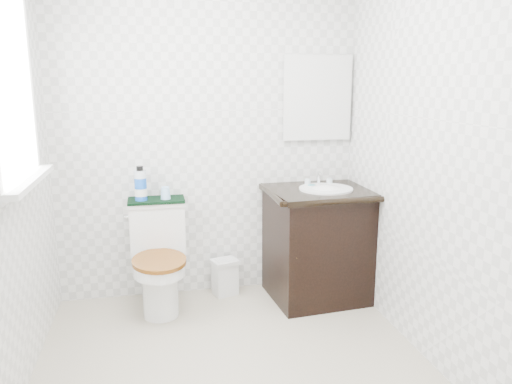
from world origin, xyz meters
name	(u,v)px	position (x,y,z in m)	size (l,w,h in m)	color
floor	(237,376)	(0.00, 0.00, 0.00)	(2.40, 2.40, 0.00)	#A59E85
wall_back	(208,134)	(0.00, 1.20, 1.20)	(2.40, 2.40, 0.00)	silver
wall_front	(312,224)	(0.00, -1.20, 1.20)	(2.40, 2.40, 0.00)	silver
wall_right	(437,152)	(1.10, 0.00, 1.20)	(2.40, 2.40, 0.00)	silver
window	(7,85)	(-1.07, 0.25, 1.55)	(0.02, 0.70, 0.90)	white
mirror	(317,98)	(0.82, 1.18, 1.45)	(0.50, 0.02, 0.60)	silver
toilet	(159,262)	(-0.39, 0.97, 0.33)	(0.40, 0.62, 0.74)	white
vanity	(319,241)	(0.77, 0.90, 0.43)	(0.78, 0.68, 0.92)	black
trash_bin	(225,277)	(0.09, 1.08, 0.14)	(0.22, 0.20, 0.27)	silver
towel	(156,200)	(-0.39, 1.09, 0.75)	(0.39, 0.22, 0.02)	black
mouthwash_bottle	(141,185)	(-0.49, 1.07, 0.87)	(0.08, 0.08, 0.24)	blue
cup	(166,193)	(-0.32, 1.07, 0.80)	(0.07, 0.07, 0.09)	#96C5F5
soap_bar	(312,185)	(0.73, 0.99, 0.83)	(0.07, 0.05, 0.02)	#176371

